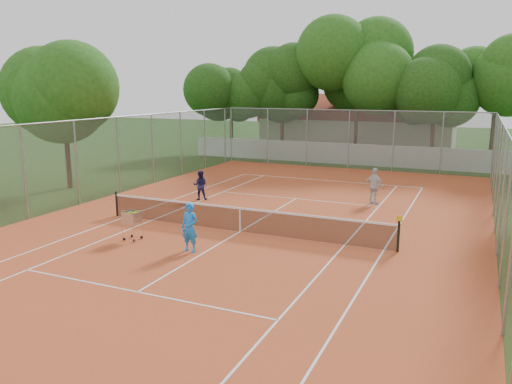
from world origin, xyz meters
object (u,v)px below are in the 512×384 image
at_px(tennis_net, 240,219).
at_px(player_far_right, 374,186).
at_px(player_near, 190,227).
at_px(clubhouse, 359,124).
at_px(player_far_left, 200,185).
at_px(ball_hopper, 132,224).

distance_m(tennis_net, player_far_right, 7.78).
bearing_deg(player_near, clubhouse, 94.29).
distance_m(tennis_net, clubhouse, 29.12).
xyz_separation_m(tennis_net, player_far_left, (-4.28, 4.29, 0.24)).
height_order(clubhouse, player_far_left, clubhouse).
relative_size(player_near, player_far_right, 0.97).
relative_size(tennis_net, clubhouse, 0.72).
distance_m(tennis_net, player_far_left, 6.06).
height_order(tennis_net, player_near, player_near).
xyz_separation_m(clubhouse, player_near, (1.50, -31.85, -1.33)).
bearing_deg(tennis_net, ball_hopper, -140.58).
bearing_deg(player_far_right, tennis_net, 82.66).
distance_m(clubhouse, ball_hopper, 31.62).
height_order(player_far_left, ball_hopper, player_far_left).
bearing_deg(clubhouse, ball_hopper, -92.03).
distance_m(player_near, ball_hopper, 2.65).
bearing_deg(ball_hopper, player_far_left, 90.08).
distance_m(player_near, player_far_right, 10.54).
distance_m(player_far_left, ball_hopper, 6.95).
bearing_deg(player_far_left, player_near, 94.48).
bearing_deg(player_far_left, clubhouse, -118.69).
bearing_deg(ball_hopper, player_far_right, 43.98).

